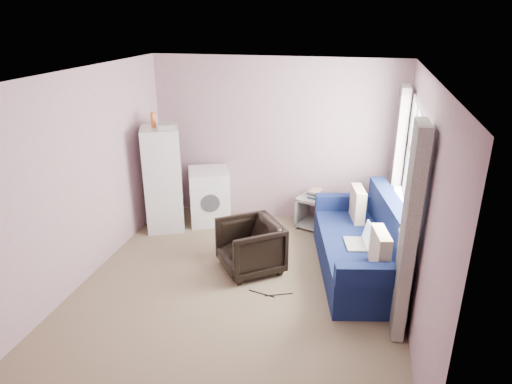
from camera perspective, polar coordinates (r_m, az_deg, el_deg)
room at (r=5.03m, az=-1.88°, el=0.29°), size 3.84×4.24×2.54m
armchair at (r=5.76m, az=-0.74°, el=-6.53°), size 0.95×0.96×0.73m
fridge at (r=6.86m, az=-11.54°, el=1.64°), size 0.70×0.70×1.77m
washing_machine at (r=7.10m, az=-5.84°, el=-0.37°), size 0.77×0.77×0.84m
side_table at (r=6.98m, az=7.30°, el=-2.20°), size 0.57×0.57×0.61m
sofa at (r=5.88m, az=13.59°, el=-6.85°), size 1.36×2.24×0.93m
window_dressing at (r=5.60m, az=17.79°, el=-0.11°), size 0.17×2.62×2.18m
floor_cables at (r=5.47m, az=1.79°, el=-12.63°), size 0.52×0.14×0.01m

